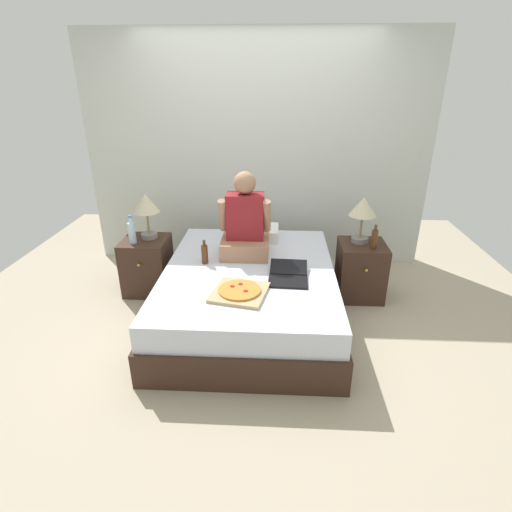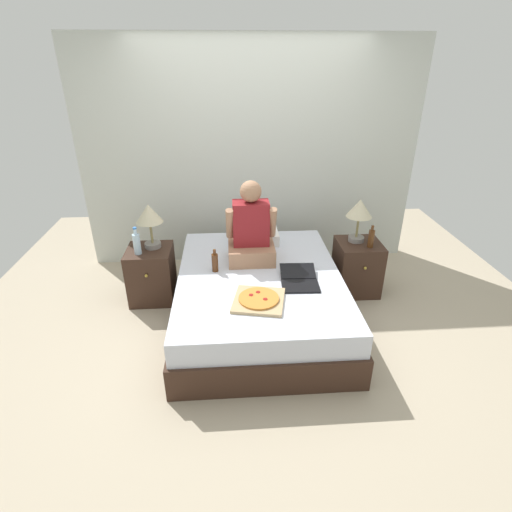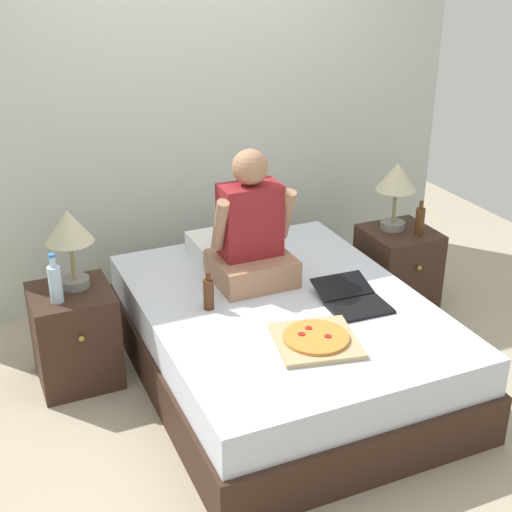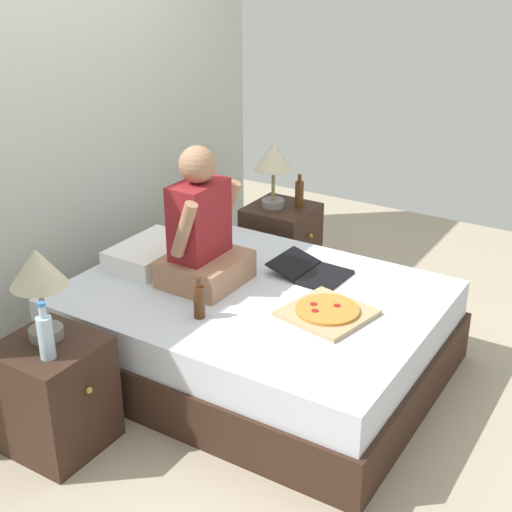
{
  "view_description": "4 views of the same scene",
  "coord_description": "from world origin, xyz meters",
  "px_view_note": "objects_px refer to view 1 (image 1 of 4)",
  "views": [
    {
      "loc": [
        0.23,
        -3.15,
        2.01
      ],
      "look_at": [
        0.07,
        -0.16,
        0.68
      ],
      "focal_mm": 28.0,
      "sensor_mm": 36.0,
      "label": 1
    },
    {
      "loc": [
        -0.26,
        -3.17,
        2.28
      ],
      "look_at": [
        -0.04,
        -0.12,
        0.74
      ],
      "focal_mm": 28.0,
      "sensor_mm": 36.0,
      "label": 2
    },
    {
      "loc": [
        -1.53,
        -3.11,
        2.35
      ],
      "look_at": [
        -0.15,
        0.03,
        0.78
      ],
      "focal_mm": 50.0,
      "sensor_mm": 36.0,
      "label": 3
    },
    {
      "loc": [
        -2.96,
        -1.84,
        2.27
      ],
      "look_at": [
        -0.03,
        -0.02,
        0.72
      ],
      "focal_mm": 50.0,
      "sensor_mm": 36.0,
      "label": 4
    }
  ],
  "objects_px": {
    "person_seated": "(245,225)",
    "laptop": "(288,277)",
    "lamp_on_left_nightstand": "(146,206)",
    "pizza_box": "(240,292)",
    "beer_bottle": "(374,239)",
    "beer_bottle_on_bed": "(205,254)",
    "nightstand_left": "(147,265)",
    "lamp_on_right_nightstand": "(363,210)",
    "water_bottle": "(132,232)",
    "bed": "(249,293)",
    "nightstand_right": "(360,270)"
  },
  "relations": [
    {
      "from": "beer_bottle",
      "to": "person_seated",
      "type": "xyz_separation_m",
      "value": [
        -1.2,
        -0.05,
        0.13
      ]
    },
    {
      "from": "nightstand_left",
      "to": "lamp_on_right_nightstand",
      "type": "xyz_separation_m",
      "value": [
        2.11,
        0.05,
        0.61
      ]
    },
    {
      "from": "bed",
      "to": "pizza_box",
      "type": "xyz_separation_m",
      "value": [
        -0.04,
        -0.46,
        0.27
      ]
    },
    {
      "from": "beer_bottle_on_bed",
      "to": "lamp_on_left_nightstand",
      "type": "bearing_deg",
      "value": 146.12
    },
    {
      "from": "lamp_on_left_nightstand",
      "to": "water_bottle",
      "type": "height_order",
      "value": "lamp_on_left_nightstand"
    },
    {
      "from": "water_bottle",
      "to": "person_seated",
      "type": "relative_size",
      "value": 0.35
    },
    {
      "from": "laptop",
      "to": "pizza_box",
      "type": "xyz_separation_m",
      "value": [
        -0.38,
        -0.27,
        -0.0
      ]
    },
    {
      "from": "beer_bottle",
      "to": "beer_bottle_on_bed",
      "type": "distance_m",
      "value": 1.57
    },
    {
      "from": "nightstand_right",
      "to": "person_seated",
      "type": "relative_size",
      "value": 0.72
    },
    {
      "from": "beer_bottle",
      "to": "pizza_box",
      "type": "xyz_separation_m",
      "value": [
        -1.18,
        -0.81,
        -0.14
      ]
    },
    {
      "from": "beer_bottle_on_bed",
      "to": "nightstand_left",
      "type": "bearing_deg",
      "value": 150.92
    },
    {
      "from": "water_bottle",
      "to": "person_seated",
      "type": "distance_m",
      "value": 1.1
    },
    {
      "from": "nightstand_left",
      "to": "nightstand_right",
      "type": "height_order",
      "value": "same"
    },
    {
      "from": "nightstand_left",
      "to": "lamp_on_right_nightstand",
      "type": "distance_m",
      "value": 2.2
    },
    {
      "from": "pizza_box",
      "to": "beer_bottle_on_bed",
      "type": "bearing_deg",
      "value": 123.6
    },
    {
      "from": "bed",
      "to": "nightstand_right",
      "type": "bearing_deg",
      "value": 22.94
    },
    {
      "from": "nightstand_left",
      "to": "beer_bottle",
      "type": "bearing_deg",
      "value": -2.59
    },
    {
      "from": "nightstand_left",
      "to": "water_bottle",
      "type": "xyz_separation_m",
      "value": [
        -0.08,
        -0.09,
        0.39
      ]
    },
    {
      "from": "bed",
      "to": "water_bottle",
      "type": "xyz_separation_m",
      "value": [
        -1.15,
        0.36,
        0.43
      ]
    },
    {
      "from": "beer_bottle",
      "to": "laptop",
      "type": "distance_m",
      "value": 0.98
    },
    {
      "from": "nightstand_right",
      "to": "nightstand_left",
      "type": "bearing_deg",
      "value": 180.0
    },
    {
      "from": "water_bottle",
      "to": "beer_bottle",
      "type": "distance_m",
      "value": 2.29
    },
    {
      "from": "laptop",
      "to": "pizza_box",
      "type": "relative_size",
      "value": 0.9
    },
    {
      "from": "water_bottle",
      "to": "laptop",
      "type": "height_order",
      "value": "water_bottle"
    },
    {
      "from": "beer_bottle",
      "to": "pizza_box",
      "type": "distance_m",
      "value": 1.44
    },
    {
      "from": "lamp_on_left_nightstand",
      "to": "pizza_box",
      "type": "xyz_separation_m",
      "value": [
        0.99,
        -0.96,
        -0.37
      ]
    },
    {
      "from": "beer_bottle",
      "to": "person_seated",
      "type": "bearing_deg",
      "value": -177.79
    },
    {
      "from": "nightstand_left",
      "to": "person_seated",
      "type": "bearing_deg",
      "value": -8.21
    },
    {
      "from": "nightstand_right",
      "to": "pizza_box",
      "type": "relative_size",
      "value": 1.18
    },
    {
      "from": "pizza_box",
      "to": "nightstand_left",
      "type": "bearing_deg",
      "value": 138.36
    },
    {
      "from": "bed",
      "to": "lamp_on_left_nightstand",
      "type": "xyz_separation_m",
      "value": [
        -1.03,
        0.5,
        0.64
      ]
    },
    {
      "from": "person_seated",
      "to": "lamp_on_right_nightstand",
      "type": "bearing_deg",
      "value": 10.13
    },
    {
      "from": "beer_bottle",
      "to": "bed",
      "type": "bearing_deg",
      "value": -162.79
    },
    {
      "from": "person_seated",
      "to": "beer_bottle_on_bed",
      "type": "height_order",
      "value": "person_seated"
    },
    {
      "from": "nightstand_left",
      "to": "beer_bottle_on_bed",
      "type": "height_order",
      "value": "beer_bottle_on_bed"
    },
    {
      "from": "water_bottle",
      "to": "pizza_box",
      "type": "relative_size",
      "value": 0.58
    },
    {
      "from": "laptop",
      "to": "beer_bottle_on_bed",
      "type": "distance_m",
      "value": 0.79
    },
    {
      "from": "nightstand_left",
      "to": "laptop",
      "type": "relative_size",
      "value": 1.31
    },
    {
      "from": "beer_bottle",
      "to": "person_seated",
      "type": "height_order",
      "value": "person_seated"
    },
    {
      "from": "nightstand_left",
      "to": "lamp_on_left_nightstand",
      "type": "xyz_separation_m",
      "value": [
        0.04,
        0.05,
        0.61
      ]
    },
    {
      "from": "beer_bottle",
      "to": "lamp_on_left_nightstand",
      "type": "bearing_deg",
      "value": 176.05
    },
    {
      "from": "bed",
      "to": "beer_bottle_on_bed",
      "type": "relative_size",
      "value": 9.06
    },
    {
      "from": "person_seated",
      "to": "laptop",
      "type": "xyz_separation_m",
      "value": [
        0.39,
        -0.49,
        -0.27
      ]
    },
    {
      "from": "nightstand_left",
      "to": "nightstand_right",
      "type": "distance_m",
      "value": 2.14
    },
    {
      "from": "bed",
      "to": "water_bottle",
      "type": "distance_m",
      "value": 1.28
    },
    {
      "from": "beer_bottle",
      "to": "beer_bottle_on_bed",
      "type": "height_order",
      "value": "beer_bottle"
    },
    {
      "from": "lamp_on_right_nightstand",
      "to": "person_seated",
      "type": "xyz_separation_m",
      "value": [
        -1.1,
        -0.2,
        -0.11
      ]
    },
    {
      "from": "nightstand_left",
      "to": "water_bottle",
      "type": "relative_size",
      "value": 2.03
    },
    {
      "from": "bed",
      "to": "person_seated",
      "type": "distance_m",
      "value": 0.62
    },
    {
      "from": "lamp_on_right_nightstand",
      "to": "laptop",
      "type": "height_order",
      "value": "lamp_on_right_nightstand"
    }
  ]
}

